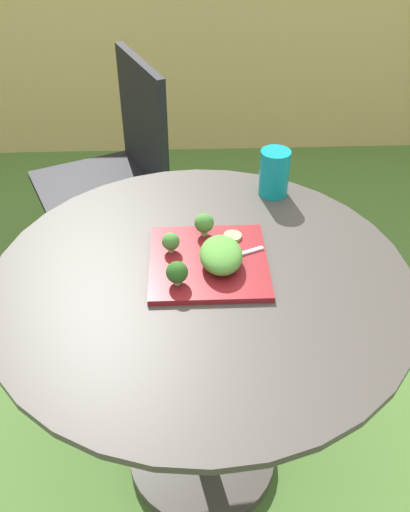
{
  "coord_description": "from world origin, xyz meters",
  "views": [
    {
      "loc": [
        -0.03,
        -0.97,
        1.56
      ],
      "look_at": [
        0.01,
        0.02,
        0.78
      ],
      "focal_mm": 39.35,
      "sensor_mm": 36.0,
      "label": 1
    }
  ],
  "objects_px": {
    "salad_plate": "(209,262)",
    "drinking_glass": "(274,175)",
    "fork": "(228,258)",
    "patio_chair": "(118,162)"
  },
  "relations": [
    {
      "from": "patio_chair",
      "to": "salad_plate",
      "type": "distance_m",
      "value": 0.97
    },
    {
      "from": "salad_plate",
      "to": "drinking_glass",
      "type": "xyz_separation_m",
      "value": [
        0.19,
        0.3,
        0.05
      ]
    },
    {
      "from": "patio_chair",
      "to": "fork",
      "type": "distance_m",
      "value": 0.98
    },
    {
      "from": "drinking_glass",
      "to": "fork",
      "type": "distance_m",
      "value": 0.34
    },
    {
      "from": "patio_chair",
      "to": "drinking_glass",
      "type": "bearing_deg",
      "value": -50.14
    },
    {
      "from": "salad_plate",
      "to": "patio_chair",
      "type": "bearing_deg",
      "value": 108.73
    },
    {
      "from": "salad_plate",
      "to": "drinking_glass",
      "type": "height_order",
      "value": "drinking_glass"
    },
    {
      "from": "salad_plate",
      "to": "fork",
      "type": "bearing_deg",
      "value": 2.7
    },
    {
      "from": "salad_plate",
      "to": "drinking_glass",
      "type": "distance_m",
      "value": 0.36
    },
    {
      "from": "drinking_glass",
      "to": "fork",
      "type": "relative_size",
      "value": 0.87
    }
  ]
}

